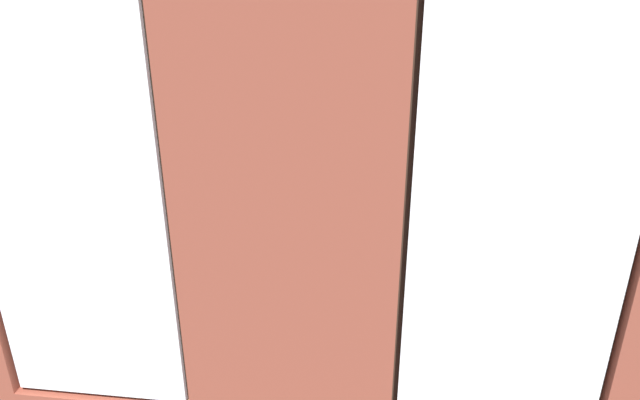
% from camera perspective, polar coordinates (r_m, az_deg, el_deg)
% --- Properties ---
extents(ground_plane, '(6.95, 5.99, 0.10)m').
position_cam_1_polar(ground_plane, '(5.81, 1.60, -7.44)').
color(ground_plane, '#99663D').
extents(brick_wall_with_windows, '(6.35, 0.30, 3.12)m').
position_cam_1_polar(brick_wall_with_windows, '(2.78, -3.33, -6.96)').
color(brick_wall_with_windows, brown).
rests_on(brick_wall_with_windows, ground_plane).
extents(white_wall_right, '(0.10, 4.99, 3.12)m').
position_cam_1_polar(white_wall_right, '(6.12, -29.28, 7.51)').
color(white_wall_right, white).
rests_on(white_wall_right, ground_plane).
extents(couch_by_window, '(1.81, 0.87, 0.80)m').
position_cam_1_polar(couch_by_window, '(4.15, -12.39, -15.82)').
color(couch_by_window, black).
rests_on(couch_by_window, ground_plane).
extents(couch_left, '(0.89, 2.10, 0.80)m').
position_cam_1_polar(couch_left, '(5.45, 28.12, -8.11)').
color(couch_left, black).
rests_on(couch_left, ground_plane).
extents(coffee_table, '(1.39, 0.71, 0.44)m').
position_cam_1_polar(coffee_table, '(5.96, -1.61, -1.92)').
color(coffee_table, olive).
rests_on(coffee_table, ground_plane).
extents(cup_ceramic, '(0.08, 0.08, 0.10)m').
position_cam_1_polar(cup_ceramic, '(5.89, -5.78, -1.21)').
color(cup_ceramic, '#4C4C51').
rests_on(cup_ceramic, coffee_table).
extents(candle_jar, '(0.08, 0.08, 0.12)m').
position_cam_1_polar(candle_jar, '(5.91, -1.62, -0.92)').
color(candle_jar, '#B7333D').
rests_on(candle_jar, coffee_table).
extents(table_plant_small, '(0.13, 0.13, 0.21)m').
position_cam_1_polar(table_plant_small, '(5.78, -0.76, -0.89)').
color(table_plant_small, brown).
rests_on(table_plant_small, coffee_table).
extents(remote_black, '(0.17, 0.05, 0.02)m').
position_cam_1_polar(remote_black, '(6.00, 2.17, -1.04)').
color(remote_black, black).
rests_on(remote_black, coffee_table).
extents(remote_silver, '(0.17, 0.12, 0.02)m').
position_cam_1_polar(remote_silver, '(6.03, -3.12, -0.91)').
color(remote_silver, '#B2B2B7').
rests_on(remote_silver, coffee_table).
extents(media_console, '(1.04, 0.42, 0.49)m').
position_cam_1_polar(media_console, '(6.09, -26.65, -5.45)').
color(media_console, black).
rests_on(media_console, ground_plane).
extents(tv_flatscreen, '(1.23, 0.20, 0.86)m').
position_cam_1_polar(tv_flatscreen, '(5.82, -27.82, 0.46)').
color(tv_flatscreen, black).
rests_on(tv_flatscreen, media_console).
extents(potted_plant_foreground_right, '(0.82, 0.84, 1.31)m').
position_cam_1_polar(potted_plant_foreground_right, '(7.84, -15.75, 5.97)').
color(potted_plant_foreground_right, '#9E5638').
rests_on(potted_plant_foreground_right, ground_plane).
extents(potted_plant_mid_room_small, '(0.33, 0.33, 0.50)m').
position_cam_1_polar(potted_plant_mid_room_small, '(6.22, 8.92, -1.56)').
color(potted_plant_mid_room_small, '#47423D').
rests_on(potted_plant_mid_room_small, ground_plane).
extents(potted_plant_corner_near_left, '(0.48, 0.48, 0.82)m').
position_cam_1_polar(potted_plant_corner_near_left, '(7.68, 23.12, 3.15)').
color(potted_plant_corner_near_left, brown).
rests_on(potted_plant_corner_near_left, ground_plane).
extents(potted_plant_between_couches, '(0.77, 0.82, 1.28)m').
position_cam_1_polar(potted_plant_between_couches, '(3.80, 7.64, -13.39)').
color(potted_plant_between_couches, beige).
rests_on(potted_plant_between_couches, ground_plane).
extents(potted_plant_near_tv, '(1.01, 0.91, 1.31)m').
position_cam_1_polar(potted_plant_near_tv, '(4.98, -27.62, -8.31)').
color(potted_plant_near_tv, '#47423D').
rests_on(potted_plant_near_tv, ground_plane).
extents(potted_plant_by_left_couch, '(0.31, 0.31, 0.54)m').
position_cam_1_polar(potted_plant_by_left_couch, '(6.58, 20.71, -1.29)').
color(potted_plant_by_left_couch, '#47423D').
rests_on(potted_plant_by_left_couch, ground_plane).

